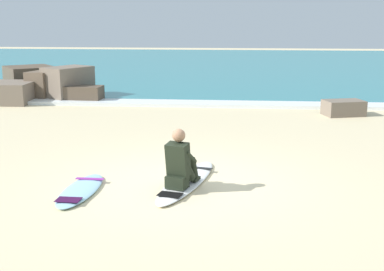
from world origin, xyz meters
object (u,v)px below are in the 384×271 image
at_px(shoreline_rock, 343,108).
at_px(surfboard_main, 187,181).
at_px(surfboard_spare_near, 81,190).
at_px(surfer_seated, 180,164).

bearing_deg(shoreline_rock, surfboard_main, -120.21).
bearing_deg(surfboard_spare_near, surfboard_main, 20.31).
xyz_separation_m(surfboard_main, surfer_seated, (-0.07, -0.35, 0.40)).
relative_size(surfboard_main, surfer_seated, 2.72).
distance_m(surfboard_main, surfboard_spare_near, 1.75).
relative_size(surfboard_main, surfboard_spare_near, 1.49).
bearing_deg(surfboard_main, surfboard_spare_near, -159.69).
distance_m(surfer_seated, surfboard_spare_near, 1.64).
distance_m(surfboard_main, surfer_seated, 0.54).
relative_size(surfer_seated, shoreline_rock, 0.87).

